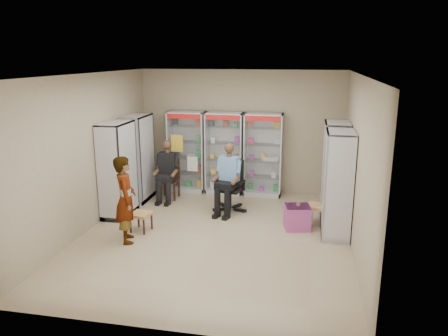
% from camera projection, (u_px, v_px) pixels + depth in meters
% --- Properties ---
extents(floor, '(6.00, 6.00, 0.00)m').
position_uv_depth(floor, '(215.00, 236.00, 8.29)').
color(floor, tan).
rests_on(floor, ground).
extents(room_shell, '(5.02, 6.02, 3.01)m').
position_uv_depth(room_shell, '(214.00, 134.00, 7.80)').
color(room_shell, tan).
rests_on(room_shell, ground).
extents(cabinet_back_left, '(0.90, 0.50, 2.00)m').
position_uv_depth(cabinet_back_left, '(187.00, 151.00, 10.88)').
color(cabinet_back_left, '#A6A8AE').
rests_on(cabinet_back_left, floor).
extents(cabinet_back_mid, '(0.90, 0.50, 2.00)m').
position_uv_depth(cabinet_back_mid, '(225.00, 153.00, 10.70)').
color(cabinet_back_mid, '#AEB1B5').
rests_on(cabinet_back_mid, floor).
extents(cabinet_back_right, '(0.90, 0.50, 2.00)m').
position_uv_depth(cabinet_back_right, '(263.00, 155.00, 10.52)').
color(cabinet_back_right, silver).
rests_on(cabinet_back_right, floor).
extents(cabinet_right_far, '(0.90, 0.50, 2.00)m').
position_uv_depth(cabinet_right_far, '(335.00, 170.00, 9.14)').
color(cabinet_right_far, silver).
rests_on(cabinet_right_far, floor).
extents(cabinet_right_near, '(0.90, 0.50, 2.00)m').
position_uv_depth(cabinet_right_near, '(338.00, 184.00, 8.10)').
color(cabinet_right_near, '#A4A7AB').
rests_on(cabinet_right_near, floor).
extents(cabinet_left_far, '(0.90, 0.50, 2.00)m').
position_uv_depth(cabinet_left_far, '(138.00, 158.00, 10.17)').
color(cabinet_left_far, '#B9BCC1').
rests_on(cabinet_left_far, floor).
extents(cabinet_left_near, '(0.90, 0.50, 2.00)m').
position_uv_depth(cabinet_left_near, '(118.00, 170.00, 9.12)').
color(cabinet_left_near, '#B5B8BD').
rests_on(cabinet_left_near, floor).
extents(wooden_chair, '(0.42, 0.42, 0.94)m').
position_uv_depth(wooden_chair, '(169.00, 179.00, 10.36)').
color(wooden_chair, black).
rests_on(wooden_chair, floor).
extents(seated_customer, '(0.44, 0.60, 1.34)m').
position_uv_depth(seated_customer, '(168.00, 172.00, 10.26)').
color(seated_customer, black).
rests_on(seated_customer, floor).
extents(office_chair, '(0.73, 0.73, 1.13)m').
position_uv_depth(office_chair, '(230.00, 186.00, 9.50)').
color(office_chair, black).
rests_on(office_chair, floor).
extents(seated_shopkeeper, '(0.60, 0.74, 1.44)m').
position_uv_depth(seated_shopkeeper, '(230.00, 180.00, 9.41)').
color(seated_shopkeeper, '#6FA8DB').
rests_on(seated_shopkeeper, floor).
extents(pink_trunk, '(0.56, 0.55, 0.46)m').
position_uv_depth(pink_trunk, '(297.00, 217.00, 8.60)').
color(pink_trunk, '#BB4B8F').
rests_on(pink_trunk, floor).
extents(tea_glass, '(0.07, 0.07, 0.09)m').
position_uv_depth(tea_glass, '(299.00, 203.00, 8.56)').
color(tea_glass, '#592707').
rests_on(tea_glass, pink_trunk).
extents(woven_stool_a, '(0.50, 0.50, 0.40)m').
position_uv_depth(woven_stool_a, '(317.00, 214.00, 8.84)').
color(woven_stool_a, '#9B7041').
rests_on(woven_stool_a, floor).
extents(woven_stool_b, '(0.43, 0.43, 0.37)m').
position_uv_depth(woven_stool_b, '(141.00, 222.00, 8.48)').
color(woven_stool_b, '#B3744B').
rests_on(woven_stool_b, floor).
extents(standing_man, '(0.59, 0.69, 1.61)m').
position_uv_depth(standing_man, '(126.00, 200.00, 7.86)').
color(standing_man, '#959598').
rests_on(standing_man, floor).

